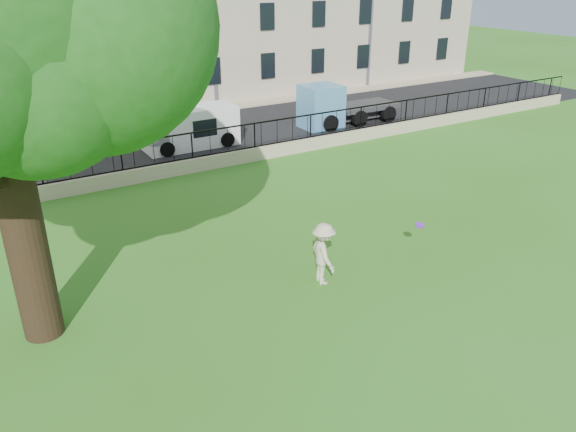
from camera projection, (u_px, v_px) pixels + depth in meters
ground at (372, 302)px, 14.75m from camera, size 120.00×120.00×0.00m
retaining_wall at (193, 165)px, 23.97m from camera, size 50.00×0.40×0.60m
iron_railing at (192, 146)px, 23.62m from camera, size 50.00×0.05×1.13m
street at (157, 144)px, 27.75m from camera, size 60.00×9.00×0.01m
sidewalk at (126, 120)px, 31.78m from camera, size 60.00×1.40×0.12m
man at (323, 254)px, 15.32m from camera, size 0.87×1.26×1.79m
frisbee at (420, 225)px, 16.39m from camera, size 0.35×0.34×0.12m
white_van at (190, 128)px, 26.98m from camera, size 4.51×1.78×1.89m
blue_truck at (347, 103)px, 30.93m from camera, size 5.49×2.01×2.29m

